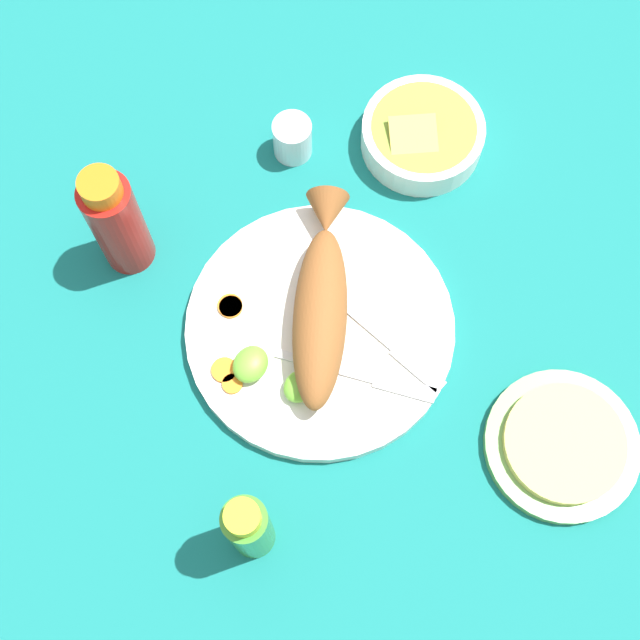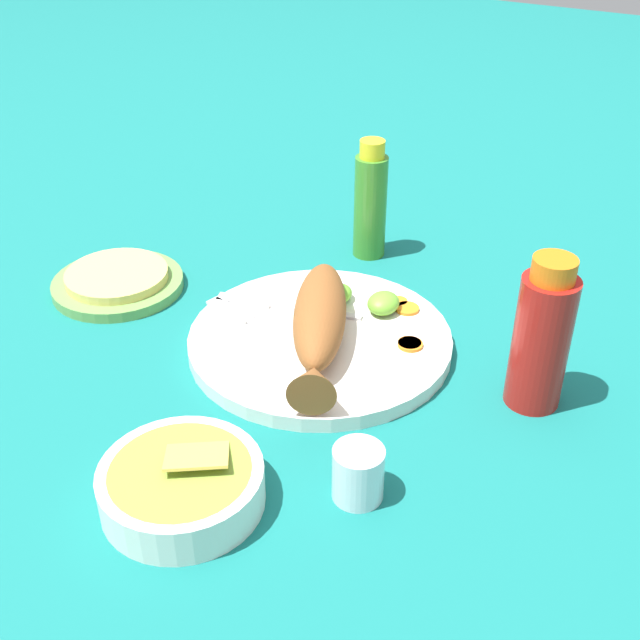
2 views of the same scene
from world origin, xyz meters
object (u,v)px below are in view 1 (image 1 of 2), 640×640
Objects in this scene: main_plate at (320,329)px; fried_fish at (321,302)px; fork_far at (366,377)px; salt_cup at (293,140)px; fork_near at (388,343)px; hot_sauce_bottle_green at (249,528)px; tortilla_plate at (562,446)px; hot_sauce_bottle_red at (117,222)px; guacamole_bowl at (422,135)px.

fried_fish reaches higher than main_plate.
fork_far is 0.31m from salt_cup.
hot_sauce_bottle_green reaches higher than fork_near.
fried_fish reaches higher than fork_far.
main_plate is 1.84× the size of hot_sauce_bottle_green.
tortilla_plate is at bearing -3.27° from fork_far.
fried_fish is 1.50× the size of tortilla_plate.
fried_fish is 1.48× the size of hot_sauce_bottle_red.
tortilla_plate is at bearing 63.27° from fried_fish.
tortilla_plate is (0.01, 0.22, -0.01)m from fork_near.
fork_near is 1.22× the size of guacamole_bowl.
main_plate is 1.20× the size of fried_fish.
fork_far is at bearing 89.53° from hot_sauce_bottle_red.
fork_far is at bearing 16.19° from guacamole_bowl.
fried_fish is at bearing -164.58° from fork_near.
salt_cup is at bearing -111.70° from tortilla_plate.
fried_fish is at bearing -90.45° from tortilla_plate.
tortilla_plate is (-0.04, 0.22, -0.01)m from fork_far.
main_plate is 0.04m from fried_fish.
hot_sauce_bottle_green is (0.21, -0.02, 0.06)m from fork_far.
main_plate is at bearing -0.00° from fried_fish.
fried_fish is 1.40× the size of fork_far.
salt_cup is at bearing 121.59° from fork_far.
hot_sauce_bottle_red is 1.15× the size of guacamole_bowl.
main_plate is at bearing 37.76° from salt_cup.
fried_fish is 4.73× the size of salt_cup.
fork_far is 0.23m from tortilla_plate.
fork_near is 1.09× the size of hot_sauce_bottle_green.
guacamole_bowl reaches higher than main_plate.
hot_sauce_bottle_red is at bearing 165.62° from fork_far.
guacamole_bowl is at bearing 92.28° from fork_far.
fried_fish reaches higher than fork_near.
fork_near is at bearing 175.14° from hot_sauce_bottle_green.
tortilla_plate is at bearing 49.73° from guacamole_bowl.
fork_near is (-0.00, 0.09, -0.03)m from fried_fish.
main_plate is 0.25m from hot_sauce_bottle_green.
fried_fish reaches higher than salt_cup.
main_plate is 1.79× the size of hot_sauce_bottle_red.
salt_cup is 0.32× the size of tortilla_plate.
guacamole_bowl is at bearing -172.39° from hot_sauce_bottle_green.
tortilla_plate is (0.00, 0.31, -0.04)m from fried_fish.
salt_cup is at bearing 155.58° from fork_near.
hot_sauce_bottle_green is (0.25, 0.06, 0.03)m from fried_fish.
fried_fish is at bearing -166.03° from hot_sauce_bottle_green.
fried_fish reaches higher than guacamole_bowl.
hot_sauce_bottle_green is at bearing 13.04° from main_plate.
hot_sauce_bottle_red is 0.55m from tortilla_plate.
tortilla_plate is at bearing 11.25° from fork_near.
fork_far is (0.05, -0.00, 0.00)m from fork_near.
fork_far is 0.33m from hot_sauce_bottle_red.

